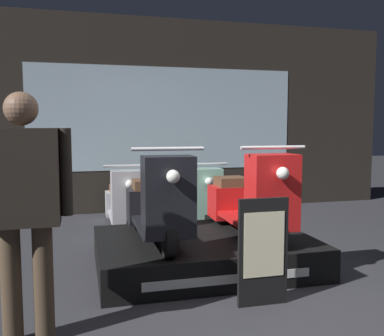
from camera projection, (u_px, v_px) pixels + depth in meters
The scene contains 9 objects.
ground_plane at pixel (270, 309), 3.32m from camera, with size 30.00×30.00×0.00m, color #2D2D33.
shop_wall_back at pixel (166, 116), 7.17m from camera, with size 8.08×0.09×3.20m.
display_platform at pixel (204, 252), 4.32m from camera, with size 2.12×1.54×0.31m.
scooter_display_left at pixel (158, 204), 4.09m from camera, with size 0.61×1.54×0.94m.
scooter_display_right at pixel (251, 200), 4.33m from camera, with size 0.61×1.54×0.94m.
scooter_backrow_0 at pixel (125, 202), 5.95m from camera, with size 0.61×1.54×0.94m.
scooter_backrow_1 at pixel (195, 199), 6.21m from camera, with size 0.61×1.54×0.94m.
person_left_browsing at pixel (24, 197), 2.74m from camera, with size 0.60×0.25×1.63m.
price_sign_board at pixel (263, 251), 3.36m from camera, with size 0.41×0.04×0.86m.
Camera 1 is at (-1.40, -2.94, 1.41)m, focal length 40.00 mm.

